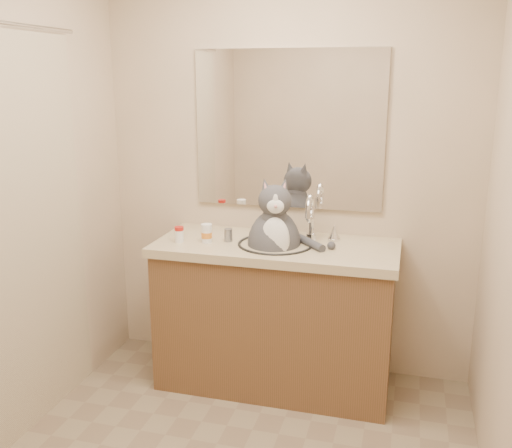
{
  "coord_description": "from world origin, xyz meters",
  "views": [
    {
      "loc": [
        0.69,
        -1.99,
        1.75
      ],
      "look_at": [
        -0.03,
        0.65,
        1.04
      ],
      "focal_mm": 40.0,
      "sensor_mm": 36.0,
      "label": 1
    }
  ],
  "objects_px": {
    "grey_canister": "(228,235)",
    "cat": "(275,240)",
    "pill_bottle_redcap": "(179,234)",
    "pill_bottle_orange": "(207,234)"
  },
  "relations": [
    {
      "from": "cat",
      "to": "grey_canister",
      "type": "bearing_deg",
      "value": 165.44
    },
    {
      "from": "cat",
      "to": "pill_bottle_redcap",
      "type": "xyz_separation_m",
      "value": [
        -0.52,
        -0.09,
        0.02
      ]
    },
    {
      "from": "grey_canister",
      "to": "pill_bottle_redcap",
      "type": "bearing_deg",
      "value": -162.0
    },
    {
      "from": "pill_bottle_redcap",
      "to": "cat",
      "type": "bearing_deg",
      "value": 9.8
    },
    {
      "from": "cat",
      "to": "pill_bottle_orange",
      "type": "height_order",
      "value": "cat"
    },
    {
      "from": "pill_bottle_orange",
      "to": "grey_canister",
      "type": "bearing_deg",
      "value": 23.53
    },
    {
      "from": "cat",
      "to": "pill_bottle_redcap",
      "type": "bearing_deg",
      "value": 173.88
    },
    {
      "from": "cat",
      "to": "pill_bottle_orange",
      "type": "xyz_separation_m",
      "value": [
        -0.38,
        -0.05,
        0.02
      ]
    },
    {
      "from": "pill_bottle_orange",
      "to": "grey_canister",
      "type": "relative_size",
      "value": 1.44
    },
    {
      "from": "grey_canister",
      "to": "cat",
      "type": "bearing_deg",
      "value": 1.36
    }
  ]
}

